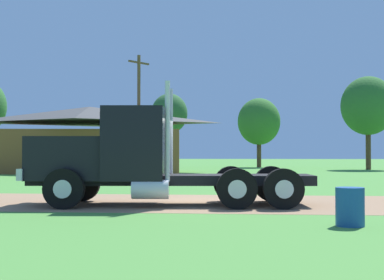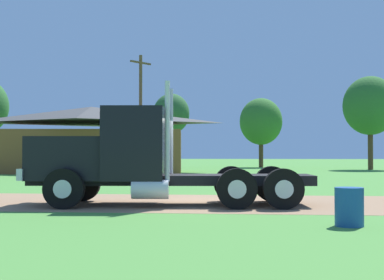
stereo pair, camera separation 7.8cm
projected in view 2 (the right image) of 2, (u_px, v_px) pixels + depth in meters
ground_plane at (186, 203)px, 16.27m from camera, size 200.00×200.00×0.00m
dirt_track at (186, 202)px, 16.27m from camera, size 120.00×5.81×0.01m
truck_foreground_white at (131, 160)px, 15.55m from camera, size 8.35×3.17×3.50m
steel_barrel at (349, 207)px, 11.09m from camera, size 0.59×0.59×0.80m
shed_building at (91, 140)px, 40.47m from camera, size 15.08×9.75×4.97m
utility_pole_far at (141, 110)px, 42.69m from camera, size 1.38×1.88×9.29m
tree_mid at (171, 114)px, 52.97m from camera, size 3.60×3.60×7.32m
tree_right at (261, 122)px, 53.31m from camera, size 4.24×4.24×6.90m
tree_far_right at (370, 106)px, 46.38m from camera, size 4.65×4.65×8.12m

